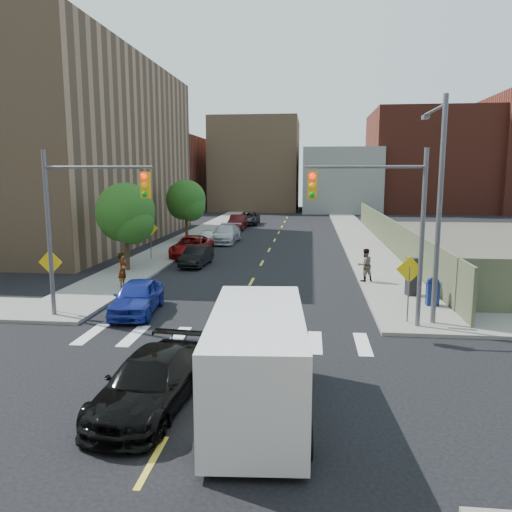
% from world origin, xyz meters
% --- Properties ---
extents(ground, '(160.00, 160.00, 0.00)m').
position_xyz_m(ground, '(0.00, 0.00, 0.00)').
color(ground, black).
rests_on(ground, ground).
extents(sidewalk_nw, '(3.50, 73.00, 0.15)m').
position_xyz_m(sidewalk_nw, '(-7.75, 41.50, 0.07)').
color(sidewalk_nw, gray).
rests_on(sidewalk_nw, ground).
extents(sidewalk_ne, '(3.50, 73.00, 0.15)m').
position_xyz_m(sidewalk_ne, '(7.75, 41.50, 0.07)').
color(sidewalk_ne, gray).
rests_on(sidewalk_ne, ground).
extents(fence_north, '(0.12, 44.00, 2.50)m').
position_xyz_m(fence_north, '(9.60, 28.00, 1.25)').
color(fence_north, '#616546').
rests_on(fence_north, ground).
extents(building_nw, '(22.00, 30.00, 16.00)m').
position_xyz_m(building_nw, '(-22.00, 30.00, 8.00)').
color(building_nw, '#8C6B4C').
rests_on(building_nw, ground).
extents(bg_bldg_west, '(14.00, 18.00, 12.00)m').
position_xyz_m(bg_bldg_west, '(-22.00, 70.00, 6.00)').
color(bg_bldg_west, '#592319').
rests_on(bg_bldg_west, ground).
extents(bg_bldg_midwest, '(14.00, 16.00, 15.00)m').
position_xyz_m(bg_bldg_midwest, '(-6.00, 72.00, 7.50)').
color(bg_bldg_midwest, '#8C6B4C').
rests_on(bg_bldg_midwest, ground).
extents(bg_bldg_center, '(12.00, 16.00, 10.00)m').
position_xyz_m(bg_bldg_center, '(8.00, 70.00, 5.00)').
color(bg_bldg_center, gray).
rests_on(bg_bldg_center, ground).
extents(bg_bldg_east, '(18.00, 18.00, 16.00)m').
position_xyz_m(bg_bldg_east, '(22.00, 72.00, 8.00)').
color(bg_bldg_east, '#592319').
rests_on(bg_bldg_east, ground).
extents(signal_nw, '(4.59, 0.30, 7.00)m').
position_xyz_m(signal_nw, '(-5.98, 6.00, 4.53)').
color(signal_nw, '#59595E').
rests_on(signal_nw, ground).
extents(signal_ne, '(4.59, 0.30, 7.00)m').
position_xyz_m(signal_ne, '(5.98, 6.00, 4.53)').
color(signal_ne, '#59595E').
rests_on(signal_ne, ground).
extents(streetlight_ne, '(0.25, 3.70, 9.00)m').
position_xyz_m(streetlight_ne, '(8.20, 6.90, 5.22)').
color(streetlight_ne, '#59595E').
rests_on(streetlight_ne, ground).
extents(warn_sign_nw, '(1.06, 0.06, 2.83)m').
position_xyz_m(warn_sign_nw, '(-7.80, 6.50, 1.99)').
color(warn_sign_nw, '#59595E').
rests_on(warn_sign_nw, ground).
extents(warn_sign_ne, '(1.06, 0.06, 2.83)m').
position_xyz_m(warn_sign_ne, '(7.20, 6.50, 1.99)').
color(warn_sign_ne, '#59595E').
rests_on(warn_sign_ne, ground).
extents(warn_sign_midwest, '(1.06, 0.06, 2.83)m').
position_xyz_m(warn_sign_midwest, '(-7.80, 20.00, 1.99)').
color(warn_sign_midwest, '#59595E').
rests_on(warn_sign_midwest, ground).
extents(tree_west_near, '(3.66, 3.64, 5.52)m').
position_xyz_m(tree_west_near, '(-8.00, 16.05, 3.48)').
color(tree_west_near, '#332114').
rests_on(tree_west_near, ground).
extents(tree_west_far, '(3.66, 3.64, 5.52)m').
position_xyz_m(tree_west_far, '(-8.00, 31.05, 3.48)').
color(tree_west_far, '#332114').
rests_on(tree_west_far, ground).
extents(parked_car_blue, '(2.14, 4.49, 1.48)m').
position_xyz_m(parked_car_blue, '(-4.20, 7.00, 0.74)').
color(parked_car_blue, navy).
rests_on(parked_car_blue, ground).
extents(parked_car_black, '(1.63, 4.05, 1.31)m').
position_xyz_m(parked_car_black, '(-4.20, 18.49, 0.65)').
color(parked_car_black, black).
rests_on(parked_car_black, ground).
extents(parked_car_red, '(2.68, 5.54, 1.52)m').
position_xyz_m(parked_car_red, '(-5.40, 22.12, 0.76)').
color(parked_car_red, maroon).
rests_on(parked_car_red, ground).
extents(parked_car_silver, '(2.48, 5.55, 1.58)m').
position_xyz_m(parked_car_silver, '(-4.20, 29.80, 0.79)').
color(parked_car_silver, '#ACAFB4').
rests_on(parked_car_silver, ground).
extents(parked_car_white, '(1.70, 3.94, 1.32)m').
position_xyz_m(parked_car_white, '(-5.50, 28.43, 0.66)').
color(parked_car_white, silver).
rests_on(parked_car_white, ground).
extents(parked_car_maroon, '(1.67, 4.80, 1.58)m').
position_xyz_m(parked_car_maroon, '(-4.68, 40.70, 0.79)').
color(parked_car_maroon, '#400C0F').
rests_on(parked_car_maroon, ground).
extents(parked_car_grey, '(2.58, 5.47, 1.51)m').
position_xyz_m(parked_car_grey, '(-4.20, 45.91, 0.76)').
color(parked_car_grey, black).
rests_on(parked_car_grey, ground).
extents(black_sedan, '(2.41, 5.04, 1.42)m').
position_xyz_m(black_sedan, '(-0.80, -1.60, 0.71)').
color(black_sedan, black).
rests_on(black_sedan, ground).
extents(cargo_van, '(2.82, 6.04, 2.69)m').
position_xyz_m(cargo_van, '(1.98, -1.46, 1.42)').
color(cargo_van, white).
rests_on(cargo_van, ground).
extents(mailbox, '(0.54, 0.42, 1.29)m').
position_xyz_m(mailbox, '(8.81, 9.26, 0.78)').
color(mailbox, '#0D1B51').
rests_on(mailbox, sidewalk_ne).
extents(payphone, '(0.66, 0.60, 1.85)m').
position_xyz_m(payphone, '(8.27, 11.11, 1.07)').
color(payphone, black).
rests_on(payphone, sidewalk_ne).
extents(pedestrian_west, '(0.46, 0.68, 1.82)m').
position_xyz_m(pedestrian_west, '(-6.51, 11.35, 1.06)').
color(pedestrian_west, gray).
rests_on(pedestrian_west, sidewalk_nw).
extents(pedestrian_east, '(1.09, 1.00, 1.83)m').
position_xyz_m(pedestrian_east, '(6.30, 14.15, 1.06)').
color(pedestrian_east, gray).
rests_on(pedestrian_east, sidewalk_ne).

